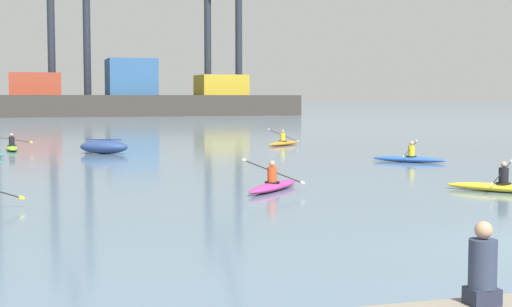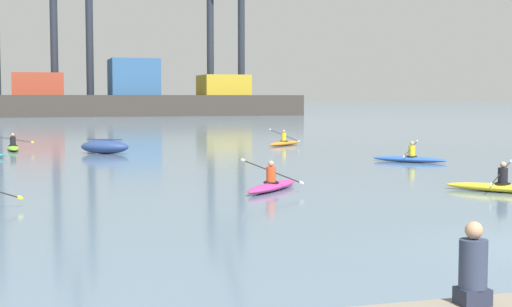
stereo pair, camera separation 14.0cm
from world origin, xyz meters
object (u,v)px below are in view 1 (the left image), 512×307
at_px(container_barge, 131,99).
at_px(kayak_blue, 409,158).
at_px(seated_onlooker, 483,268).
at_px(capsized_dinghy, 104,147).
at_px(kayak_lime, 12,147).
at_px(kayak_magenta, 273,185).
at_px(gantry_crane_east_mid, 224,15).
at_px(kayak_yellow, 500,186).
at_px(kayak_orange, 283,143).

xyz_separation_m(container_barge, kayak_blue, (0.98, -86.77, -2.44)).
xyz_separation_m(container_barge, seated_onlooker, (-10.94, -110.30, -1.47)).
xyz_separation_m(container_barge, capsized_dinghy, (-11.74, -77.58, -2.26)).
distance_m(kayak_blue, kayak_lime, 21.75).
bearing_deg(capsized_dinghy, kayak_blue, -35.86).
xyz_separation_m(capsized_dinghy, kayak_magenta, (3.59, -17.18, -0.18)).
bearing_deg(container_barge, capsized_dinghy, -98.60).
distance_m(container_barge, gantry_crane_east_mid, 23.59).
xyz_separation_m(container_barge, kayak_magenta, (-8.14, -94.76, -2.44)).
distance_m(kayak_magenta, kayak_yellow, 7.06).
distance_m(gantry_crane_east_mid, capsized_dinghy, 91.95).
relative_size(capsized_dinghy, kayak_yellow, 0.93).
bearing_deg(container_barge, kayak_blue, -89.35).
bearing_deg(kayak_orange, kayak_lime, 178.59).
relative_size(kayak_yellow, seated_onlooker, 3.37).
xyz_separation_m(kayak_magenta, kayak_lime, (-8.22, 21.12, -0.00)).
relative_size(kayak_orange, kayak_lime, 0.86).
xyz_separation_m(kayak_yellow, seated_onlooker, (-9.44, -13.15, 0.97)).
bearing_deg(kayak_lime, kayak_magenta, -68.74).
height_order(gantry_crane_east_mid, seated_onlooker, gantry_crane_east_mid).
bearing_deg(kayak_blue, capsized_dinghy, 144.14).
xyz_separation_m(kayak_orange, kayak_yellow, (-0.85, -23.12, -0.00)).
distance_m(kayak_lime, kayak_yellow, 27.82).
distance_m(kayak_orange, seated_onlooker, 37.72).
height_order(kayak_lime, seated_onlooker, seated_onlooker).
relative_size(gantry_crane_east_mid, seated_onlooker, 39.06).
bearing_deg(kayak_yellow, seated_onlooker, -125.68).
bearing_deg(gantry_crane_east_mid, kayak_magenta, -103.71).
xyz_separation_m(container_barge, kayak_lime, (-16.36, -73.64, -2.44)).
height_order(kayak_magenta, seated_onlooker, seated_onlooker).
bearing_deg(container_barge, kayak_orange, -90.50).
distance_m(gantry_crane_east_mid, kayak_blue, 97.74).
height_order(capsized_dinghy, kayak_blue, kayak_blue).
distance_m(container_barge, kayak_blue, 86.81).
bearing_deg(capsized_dinghy, kayak_magenta, -78.19).
relative_size(container_barge, seated_onlooker, 58.07).
xyz_separation_m(capsized_dinghy, kayak_blue, (12.71, -9.19, -0.18)).
xyz_separation_m(kayak_magenta, kayak_yellow, (6.65, -2.39, -0.00)).
distance_m(container_barge, seated_onlooker, 110.85).
relative_size(kayak_magenta, kayak_yellow, 0.97).
height_order(gantry_crane_east_mid, kayak_yellow, gantry_crane_east_mid).
relative_size(kayak_blue, kayak_lime, 0.83).
distance_m(container_barge, kayak_magenta, 95.14).
distance_m(capsized_dinghy, kayak_orange, 11.65).
height_order(capsized_dinghy, kayak_orange, kayak_orange).
xyz_separation_m(gantry_crane_east_mid, kayak_blue, (-16.01, -94.98, -16.60)).
relative_size(kayak_magenta, seated_onlooker, 3.28).
xyz_separation_m(gantry_crane_east_mid, capsized_dinghy, (-28.72, -85.79, -16.42)).
bearing_deg(kayak_blue, kayak_orange, 97.25).
relative_size(container_barge, kayak_yellow, 17.24).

